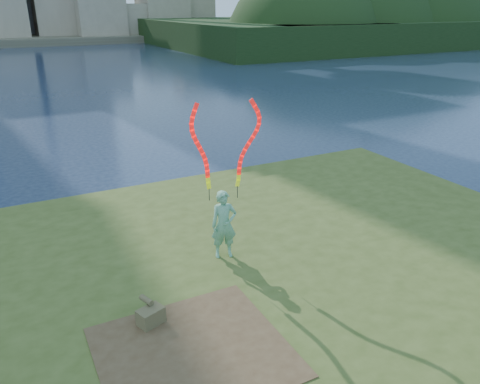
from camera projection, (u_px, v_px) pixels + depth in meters
ground at (227, 273)px, 12.05m from camera, size 320.00×320.00×0.00m
grassy_knoll at (274, 311)px, 10.03m from camera, size 20.00×18.00×0.80m
dirt_patch at (193, 351)px, 8.17m from camera, size 3.20×3.00×0.02m
far_shore at (13, 36)px, 90.15m from camera, size 320.00×40.00×1.20m
wooded_hill at (376, 40)px, 86.71m from camera, size 78.00×50.00×63.00m
woman_with_ribbons at (224, 202)px, 10.81m from camera, size 2.02×0.62×4.05m
canvas_bag at (151, 315)px, 8.83m from camera, size 0.56×0.63×0.46m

